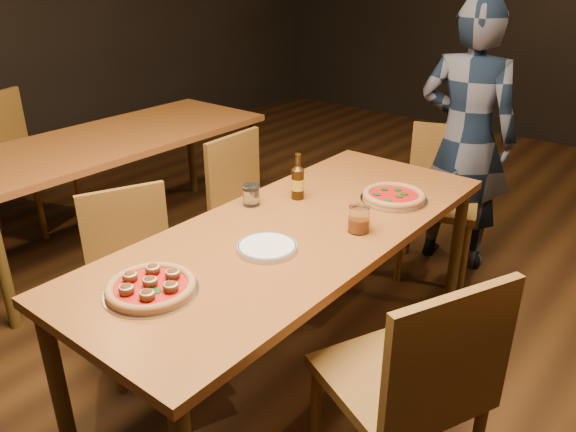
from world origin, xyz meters
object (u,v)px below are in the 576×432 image
Objects in this scene: chair_end at (439,203)px; pizza_meatball at (151,287)px; chair_main_nw at (140,282)px; beer_bottle at (298,183)px; chair_main_e at (398,377)px; table_left at (112,147)px; chair_nbr_left at (30,160)px; plate_stack at (267,248)px; amber_glass at (359,219)px; chair_main_sw at (261,212)px; diner at (466,138)px; table_main at (295,243)px; pizza_margherita at (394,196)px; water_glass at (251,195)px.

chair_end is 1.99m from pizza_meatball.
beer_bottle is (0.42, 0.62, 0.40)m from chair_main_nw.
pizza_meatball is 0.95m from beer_bottle.
chair_main_nw is 0.87× the size of chair_main_e.
chair_nbr_left is (-0.72, -0.19, -0.19)m from table_left.
plate_stack is at bearing -117.94° from chair_nbr_left.
plate_stack is 0.40m from amber_glass.
chair_main_sw is at bearing 115.72° from pizza_meatball.
chair_main_e is 4.34× the size of plate_stack.
chair_main_e is at bearing 99.78° from diner.
chair_main_nw is 7.89× the size of amber_glass.
beer_bottle is at bearing 126.33° from table_main.
plate_stack is at bearing -54.58° from chair_main_nw.
chair_end is at bearing -85.48° from chair_nbr_left.
plate_stack is at bearing -100.55° from pizza_margherita.
chair_nbr_left is at bearing -174.63° from chair_end.
chair_main_sw reaches higher than water_glass.
chair_main_nw is 0.71m from pizza_meatball.
chair_nbr_left is 3.21× the size of pizza_margherita.
table_main is 0.33m from water_glass.
chair_main_sw reaches higher than pizza_meatball.
table_left is 21.09× the size of water_glass.
table_left is 1.43m from water_glass.
chair_main_sw reaches higher than table_main.
pizza_meatball is (-0.07, -0.69, 0.09)m from table_main.
chair_main_sw is 0.67m from water_glass.
water_glass is 1.49m from diner.
chair_nbr_left is 2.27m from beer_bottle.
amber_glass is at bearing 87.72° from diner.
chair_nbr_left reaches higher than plate_stack.
beer_bottle is 0.13× the size of diner.
chair_nbr_left is 2.50m from pizza_meatball.
plate_stack is (0.04, -0.22, 0.08)m from table_main.
chair_main_nw is 0.64m from water_glass.
chair_main_sw is 4.01× the size of plate_stack.
chair_end is (0.69, 1.63, 0.03)m from chair_main_nw.
table_main is 0.75m from chair_main_nw.
pizza_margherita is 3.23× the size of water_glass.
chair_nbr_left is at bearing 21.40° from diner.
beer_bottle is (-0.22, 0.47, 0.07)m from plate_stack.
table_main is at bearing -149.19° from amber_glass.
table_left is 1.89m from pizza_margherita.
chair_main_e is at bearing -58.70° from pizza_margherita.
chair_nbr_left is 10.36× the size of water_glass.
chair_main_e is (1.29, -0.78, 0.04)m from chair_main_sw.
chair_nbr_left is at bearing -179.48° from amber_glass.
chair_main_e is 9.06× the size of amber_glass.
diner is at bearing 77.29° from beer_bottle.
amber_glass reaches higher than table_main.
chair_main_e is 0.66m from amber_glass.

